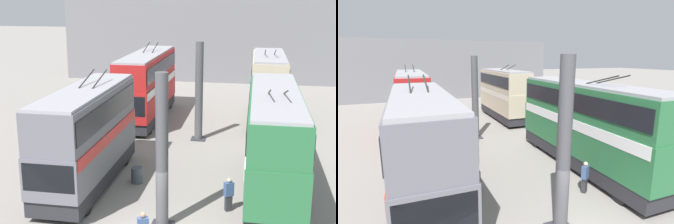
# 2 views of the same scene
# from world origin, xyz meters

# --- Properties ---
(depot_back_wall) EXTENTS (0.50, 36.00, 9.07)m
(depot_back_wall) POSITION_xyz_m (35.18, 0.00, 4.53)
(depot_back_wall) COLOR slate
(depot_back_wall) RESTS_ON ground_plane
(support_column_near) EXTENTS (0.94, 0.94, 6.58)m
(support_column_near) POSITION_xyz_m (1.30, 0.00, 3.17)
(support_column_near) COLOR #4C4C51
(support_column_near) RESTS_ON ground_plane
(support_column_far) EXTENTS (0.94, 0.94, 6.58)m
(support_column_far) POSITION_xyz_m (13.75, 0.00, 3.17)
(support_column_far) COLOR #4C4C51
(support_column_far) RESTS_ON ground_plane
(bus_left_near) EXTENTS (11.20, 2.54, 5.65)m
(bus_left_near) POSITION_xyz_m (5.91, -4.60, 2.86)
(bus_left_near) COLOR black
(bus_left_near) RESTS_ON ground_plane
(bus_left_far) EXTENTS (9.08, 2.54, 5.79)m
(bus_left_far) POSITION_xyz_m (19.43, -4.60, 2.92)
(bus_left_far) COLOR black
(bus_left_far) RESTS_ON ground_plane
(bus_right_mid) EXTENTS (9.43, 2.54, 5.64)m
(bus_right_mid) POSITION_xyz_m (5.08, 4.60, 2.84)
(bus_right_mid) COLOR black
(bus_right_mid) RESTS_ON ground_plane
(bus_right_far) EXTENTS (11.08, 2.54, 5.80)m
(bus_right_far) POSITION_xyz_m (18.36, 4.60, 2.94)
(bus_right_far) COLOR black
(bus_right_far) RESTS_ON ground_plane
(person_by_left_row) EXTENTS (0.43, 0.48, 1.58)m
(person_by_left_row) POSITION_xyz_m (3.30, -2.65, 0.83)
(person_by_left_row) COLOR #2D2D33
(person_by_left_row) RESTS_ON ground_plane
(oil_drum) EXTENTS (0.64, 0.64, 0.85)m
(oil_drum) POSITION_xyz_m (5.69, 2.21, 0.42)
(oil_drum) COLOR #424C56
(oil_drum) RESTS_ON ground_plane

